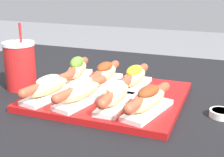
% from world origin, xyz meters
% --- Properties ---
extents(serving_tray, '(0.43, 0.38, 0.02)m').
position_xyz_m(serving_tray, '(0.00, -0.07, 0.73)').
color(serving_tray, '#B71414').
rests_on(serving_tray, patio_table).
extents(hot_dog_0, '(0.09, 0.21, 0.06)m').
position_xyz_m(hot_dog_0, '(-0.14, -0.16, 0.77)').
color(hot_dog_0, white).
rests_on(hot_dog_0, serving_tray).
extents(hot_dog_1, '(0.10, 0.21, 0.07)m').
position_xyz_m(hot_dog_1, '(-0.04, -0.16, 0.78)').
color(hot_dog_1, white).
rests_on(hot_dog_1, serving_tray).
extents(hot_dog_2, '(0.06, 0.22, 0.07)m').
position_xyz_m(hot_dog_2, '(0.05, -0.15, 0.78)').
color(hot_dog_2, white).
rests_on(hot_dog_2, serving_tray).
extents(hot_dog_3, '(0.10, 0.21, 0.07)m').
position_xyz_m(hot_dog_3, '(0.14, -0.16, 0.78)').
color(hot_dog_3, white).
rests_on(hot_dog_3, serving_tray).
extents(hot_dog_4, '(0.09, 0.21, 0.08)m').
position_xyz_m(hot_dog_4, '(-0.15, 0.02, 0.78)').
color(hot_dog_4, white).
rests_on(hot_dog_4, serving_tray).
extents(hot_dog_5, '(0.06, 0.22, 0.07)m').
position_xyz_m(hot_dog_5, '(-0.04, 0.01, 0.78)').
color(hot_dog_5, white).
rests_on(hot_dog_5, serving_tray).
extents(hot_dog_6, '(0.07, 0.22, 0.07)m').
position_xyz_m(hot_dog_6, '(0.05, 0.01, 0.78)').
color(hot_dog_6, white).
rests_on(hot_dog_6, serving_tray).
extents(sauce_bowl, '(0.06, 0.06, 0.02)m').
position_xyz_m(sauce_bowl, '(0.32, -0.08, 0.73)').
color(sauce_bowl, white).
rests_on(sauce_bowl, patio_table).
extents(drink_cup, '(0.10, 0.10, 0.21)m').
position_xyz_m(drink_cup, '(-0.30, -0.08, 0.80)').
color(drink_cup, red).
rests_on(drink_cup, patio_table).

